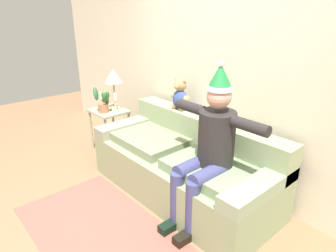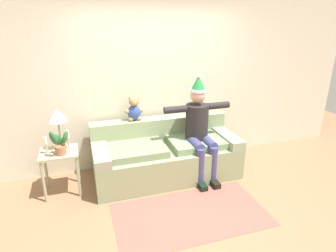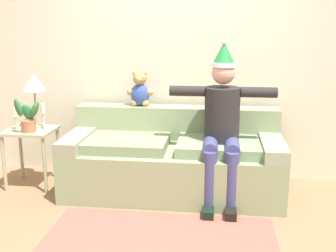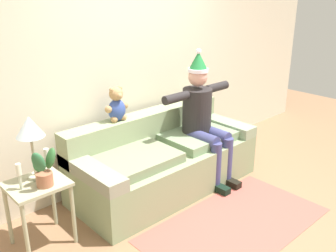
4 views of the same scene
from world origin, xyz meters
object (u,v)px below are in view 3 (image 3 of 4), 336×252
at_px(couch, 174,160).
at_px(person_seated, 222,121).
at_px(table_lamp, 34,85).
at_px(candle_short, 43,113).
at_px(teddy_bear, 140,90).
at_px(candle_tall, 15,115).
at_px(side_table, 31,140).
at_px(potted_plant, 28,117).

height_order(couch, person_seated, person_seated).
bearing_deg(table_lamp, candle_short, -26.36).
relative_size(teddy_bear, candle_tall, 1.63).
bearing_deg(candle_tall, couch, 2.03).
bearing_deg(teddy_bear, side_table, -163.05).
relative_size(couch, candle_short, 8.11).
xyz_separation_m(teddy_bear, potted_plant, (-1.07, -0.44, -0.22)).
bearing_deg(candle_short, potted_plant, -126.08).
bearing_deg(couch, side_table, -178.55).
relative_size(person_seated, table_lamp, 2.71).
bearing_deg(candle_tall, table_lamp, 31.07).
bearing_deg(table_lamp, teddy_bear, 13.17).
bearing_deg(teddy_bear, person_seated, -27.84).
xyz_separation_m(teddy_bear, candle_tall, (-1.25, -0.36, -0.23)).
height_order(person_seated, potted_plant, person_seated).
xyz_separation_m(potted_plant, candle_short, (0.10, 0.14, 0.01)).
relative_size(side_table, candle_tall, 2.64).
xyz_separation_m(potted_plant, candle_tall, (-0.17, 0.08, -0.01)).
distance_m(couch, candle_short, 1.44).
height_order(table_lamp, candle_short, table_lamp).
height_order(potted_plant, candle_short, potted_plant).
height_order(side_table, potted_plant, potted_plant).
bearing_deg(teddy_bear, candle_tall, -163.99).
bearing_deg(couch, table_lamp, 178.04).
bearing_deg(side_table, candle_short, 16.14).
distance_m(potted_plant, candle_short, 0.17).
height_order(couch, candle_short, candle_short).
bearing_deg(table_lamp, potted_plant, -91.57).
bearing_deg(teddy_bear, couch, -37.13).
relative_size(couch, table_lamp, 3.76).
height_order(couch, table_lamp, table_lamp).
xyz_separation_m(couch, side_table, (-1.50, -0.04, 0.17)).
relative_size(table_lamp, candle_short, 2.16).
relative_size(teddy_bear, potted_plant, 1.04).
bearing_deg(candle_tall, side_table, 8.23).
xyz_separation_m(person_seated, table_lamp, (-1.94, 0.21, 0.27)).
relative_size(table_lamp, potted_plant, 1.56).
xyz_separation_m(couch, candle_short, (-1.36, 0.00, 0.46)).
xyz_separation_m(person_seated, potted_plant, (-1.94, 0.02, -0.02)).
height_order(teddy_bear, candle_tall, teddy_bear).
height_order(person_seated, table_lamp, person_seated).
relative_size(couch, person_seated, 1.39).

